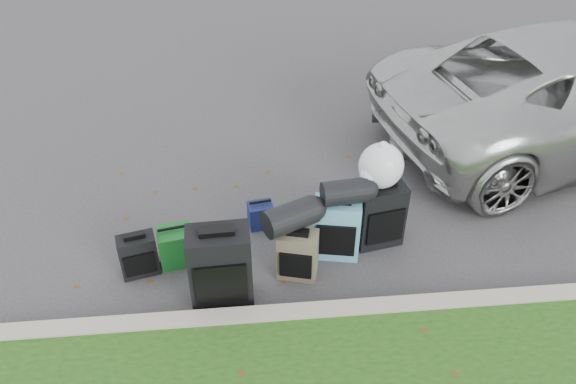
{
  "coord_description": "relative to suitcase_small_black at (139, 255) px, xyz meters",
  "views": [
    {
      "loc": [
        -0.51,
        -4.29,
        3.94
      ],
      "look_at": [
        -0.1,
        0.2,
        0.55
      ],
      "focal_mm": 35.0,
      "sensor_mm": 36.0,
      "label": 1
    }
  ],
  "objects": [
    {
      "name": "ground",
      "position": [
        1.58,
        0.24,
        -0.22
      ],
      "size": [
        120.0,
        120.0,
        0.0
      ],
      "primitive_type": "plane",
      "color": "#383535",
      "rests_on": "ground"
    },
    {
      "name": "curb",
      "position": [
        1.58,
        -0.76,
        -0.15
      ],
      "size": [
        120.0,
        0.18,
        0.15
      ],
      "primitive_type": "cube",
      "color": "#9E937F",
      "rests_on": "ground"
    },
    {
      "name": "suitcase_small_black",
      "position": [
        0.0,
        0.0,
        0.0
      ],
      "size": [
        0.39,
        0.27,
        0.44
      ],
      "primitive_type": "cube",
      "rotation": [
        0.0,
        0.0,
        0.24
      ],
      "color": "black",
      "rests_on": "ground"
    },
    {
      "name": "suitcase_large_black_left",
      "position": [
        0.8,
        -0.41,
        0.18
      ],
      "size": [
        0.57,
        0.35,
        0.8
      ],
      "primitive_type": "cube",
      "rotation": [
        0.0,
        0.0,
        0.04
      ],
      "color": "black",
      "rests_on": "ground"
    },
    {
      "name": "suitcase_olive",
      "position": [
        1.52,
        -0.17,
        0.03
      ],
      "size": [
        0.42,
        0.32,
        0.51
      ],
      "primitive_type": "cube",
      "rotation": [
        0.0,
        0.0,
        -0.26
      ],
      "color": "#494331",
      "rests_on": "ground"
    },
    {
      "name": "suitcase_teal",
      "position": [
        1.93,
        0.1,
        0.1
      ],
      "size": [
        0.5,
        0.35,
        0.65
      ],
      "primitive_type": "cube",
      "rotation": [
        0.0,
        0.0,
        -0.19
      ],
      "color": "teal",
      "rests_on": "ground"
    },
    {
      "name": "suitcase_large_black_right",
      "position": [
        2.39,
        0.24,
        0.13
      ],
      "size": [
        0.51,
        0.36,
        0.7
      ],
      "primitive_type": "cube",
      "rotation": [
        0.0,
        0.0,
        0.19
      ],
      "color": "black",
      "rests_on": "ground"
    },
    {
      "name": "tote_green",
      "position": [
        0.35,
        0.13,
        -0.03
      ],
      "size": [
        0.39,
        0.33,
        0.39
      ],
      "primitive_type": "cube",
      "rotation": [
        0.0,
        0.0,
        0.19
      ],
      "color": "#166421",
      "rests_on": "ground"
    },
    {
      "name": "tote_navy",
      "position": [
        1.2,
        0.6,
        -0.08
      ],
      "size": [
        0.29,
        0.24,
        0.28
      ],
      "primitive_type": "cube",
      "rotation": [
        0.0,
        0.0,
        0.15
      ],
      "color": "navy",
      "rests_on": "ground"
    },
    {
      "name": "duffel_left",
      "position": [
        1.46,
        -0.08,
        0.43
      ],
      "size": [
        0.57,
        0.46,
        0.27
      ],
      "primitive_type": "cylinder",
      "rotation": [
        0.0,
        1.57,
        0.44
      ],
      "color": "black",
      "rests_on": "suitcase_olive"
    },
    {
      "name": "duffel_right",
      "position": [
        1.99,
        0.09,
        0.55
      ],
      "size": [
        0.46,
        0.29,
        0.24
      ],
      "primitive_type": "cylinder",
      "rotation": [
        0.0,
        1.57,
        0.11
      ],
      "color": "black",
      "rests_on": "suitcase_teal"
    },
    {
      "name": "trash_bag",
      "position": [
        2.36,
        0.28,
        0.7
      ],
      "size": [
        0.44,
        0.44,
        0.44
      ],
      "primitive_type": "sphere",
      "color": "white",
      "rests_on": "suitcase_large_black_right"
    }
  ]
}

